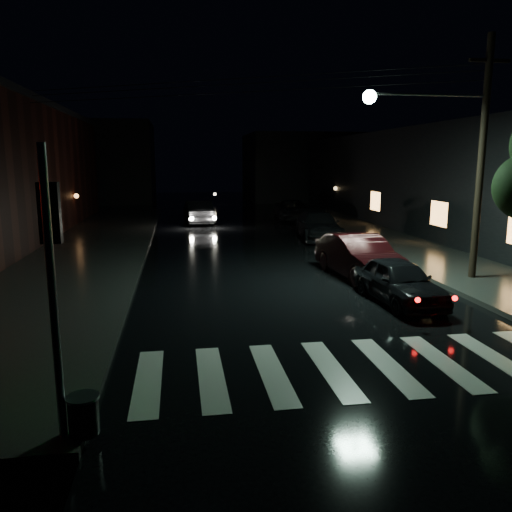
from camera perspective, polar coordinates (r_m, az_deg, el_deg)
name	(u,v)px	position (r m, az deg, el deg)	size (l,w,h in m)	color
ground	(213,388)	(9.51, -4.91, -14.85)	(120.00, 120.00, 0.00)	black
sidewalk_left	(77,254)	(23.35, -19.74, 0.17)	(6.00, 44.00, 0.15)	#282826
sidewalk_right	(398,246)	(25.22, 15.96, 1.14)	(4.00, 44.00, 0.15)	#282826
building_right	(486,181)	(31.85, 24.80, 7.78)	(10.00, 40.00, 6.00)	black
building_far_left	(83,163)	(54.39, -19.20, 10.05)	(14.00, 10.00, 8.00)	black
building_far_right	(312,167)	(55.50, 6.41, 10.05)	(14.00, 10.00, 7.00)	black
crosswalk	(360,367)	(10.55, 11.75, -12.33)	(9.00, 3.00, 0.01)	beige
signal_pole_corner	(69,343)	(7.71, -20.61, -9.34)	(0.68, 0.61, 4.20)	slate
utility_pole	(464,146)	(18.17, 22.66, 11.50)	(4.92, 0.44, 8.00)	black
parked_car_a	(399,281)	(15.25, 16.03, -2.77)	(1.54, 3.82, 1.30)	black
parked_car_b	(359,256)	(18.15, 11.74, -0.05)	(1.64, 4.70, 1.55)	black
parked_car_c	(318,225)	(26.98, 7.12, 3.49)	(2.06, 5.07, 1.47)	black
parked_car_d	(293,210)	(36.07, 4.23, 5.29)	(2.29, 4.97, 1.38)	black
oncoming_car	(198,212)	(33.74, -6.62, 5.01)	(1.64, 4.71, 1.55)	black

